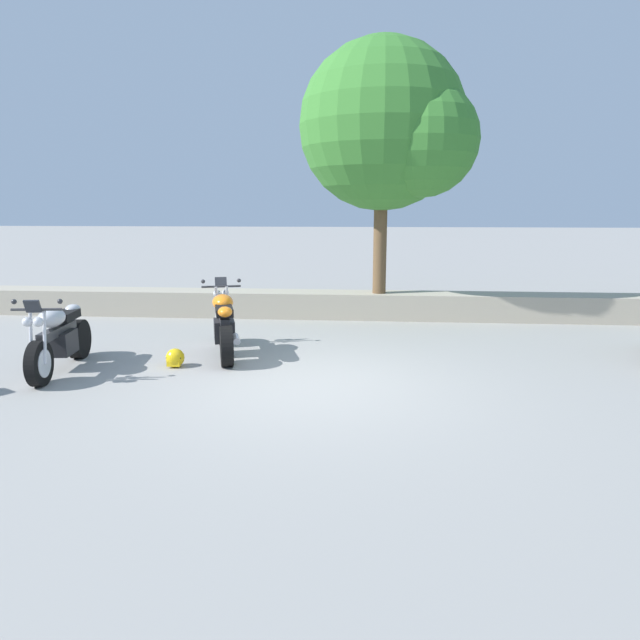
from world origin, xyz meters
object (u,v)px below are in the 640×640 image
Objects in this scene: motorcycle_orange_centre at (224,325)px; rider_helmet at (175,358)px; motorcycle_silver_near_left at (59,339)px; leafy_tree_far_left at (391,129)px.

motorcycle_orange_centre reaches higher than rider_helmet.
rider_helmet is at bearing 12.76° from motorcycle_silver_near_left.
motorcycle_silver_near_left is at bearing -151.32° from motorcycle_orange_centre.
motorcycle_orange_centre is at bearing 55.66° from rider_helmet.
motorcycle_orange_centre is at bearing 28.68° from motorcycle_silver_near_left.
leafy_tree_far_left is (3.28, 3.96, 3.75)m from rider_helmet.
leafy_tree_far_left reaches higher than motorcycle_orange_centre.
rider_helmet is at bearing -129.59° from leafy_tree_far_left.
leafy_tree_far_left reaches higher than motorcycle_silver_near_left.
rider_helmet is (-0.56, -0.81, -0.35)m from motorcycle_orange_centre.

